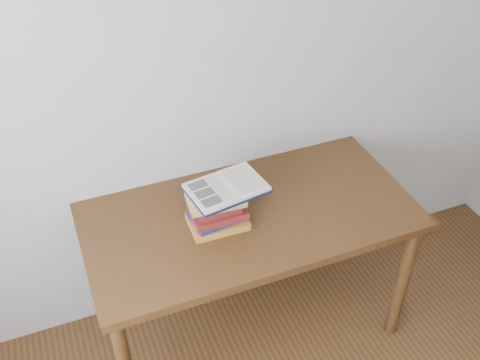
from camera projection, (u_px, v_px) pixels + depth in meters
name	position (u px, v px, depth m)	size (l,w,h in m)	color
desk	(250.00, 229.00, 2.57)	(1.48, 0.74, 0.79)	#4C2D13
book_stack	(217.00, 209.00, 2.40)	(0.25, 0.19, 0.18)	#B66029
open_book	(227.00, 188.00, 2.34)	(0.35, 0.27, 0.03)	black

